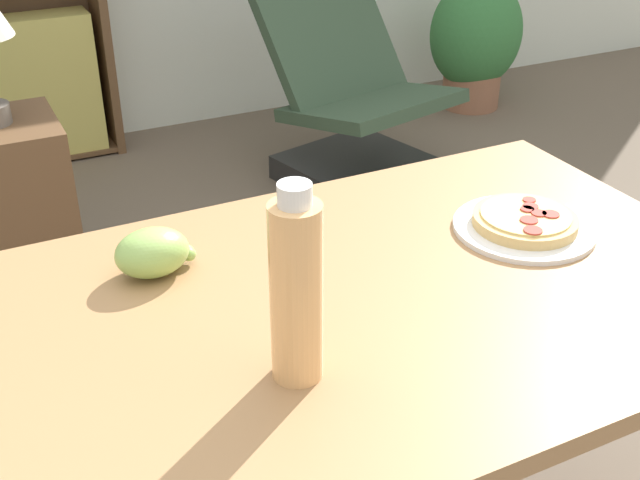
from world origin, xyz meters
name	(u,v)px	position (x,y,z in m)	size (l,w,h in m)	color
dining_table	(362,342)	(-0.08, -0.10, 0.63)	(1.29, 0.81, 0.72)	#A37549
pizza_on_plate	(525,223)	(0.29, -0.04, 0.74)	(0.26, 0.26, 0.04)	white
grape_bunch	(154,253)	(-0.35, 0.11, 0.76)	(0.14, 0.10, 0.08)	#93BC5B
drink_bottle	(296,290)	(-0.25, -0.23, 0.86)	(0.07, 0.07, 0.29)	#EFB270
lounge_chair_far	(352,114)	(0.87, 1.67, 0.29)	(0.72, 0.88, 0.88)	black
side_table	(13,224)	(-0.50, 1.24, 0.31)	(0.34, 0.34, 0.63)	brown
potted_plant_floor	(475,40)	(1.84, 2.18, 0.34)	(0.48, 0.41, 0.65)	#8E5B42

